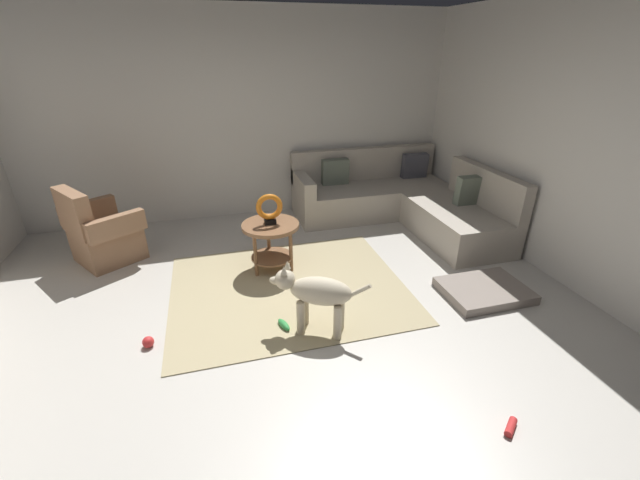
{
  "coord_description": "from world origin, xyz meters",
  "views": [
    {
      "loc": [
        -0.46,
        -2.7,
        2.19
      ],
      "look_at": [
        0.45,
        0.6,
        0.55
      ],
      "focal_mm": 22.5,
      "sensor_mm": 36.0,
      "label": 1
    }
  ],
  "objects_px": {
    "torus_sculpture": "(269,208)",
    "dog_toy_rope": "(511,427)",
    "dog_toy_ball": "(148,342)",
    "dog_toy_bone": "(284,325)",
    "side_table": "(271,234)",
    "dog": "(316,293)",
    "armchair": "(101,235)",
    "sectional_couch": "(401,201)",
    "dog_bed_mat": "(484,290)"
  },
  "relations": [
    {
      "from": "torus_sculpture",
      "to": "dog_toy_rope",
      "type": "relative_size",
      "value": 2.29
    },
    {
      "from": "dog_toy_ball",
      "to": "dog_toy_bone",
      "type": "relative_size",
      "value": 0.51
    },
    {
      "from": "dog_toy_rope",
      "to": "dog_toy_bone",
      "type": "bearing_deg",
      "value": 130.4
    },
    {
      "from": "side_table",
      "to": "dog_toy_rope",
      "type": "bearing_deg",
      "value": -65.46
    },
    {
      "from": "torus_sculpture",
      "to": "dog",
      "type": "height_order",
      "value": "torus_sculpture"
    },
    {
      "from": "torus_sculpture",
      "to": "dog",
      "type": "xyz_separation_m",
      "value": [
        0.18,
        -1.15,
        -0.33
      ]
    },
    {
      "from": "armchair",
      "to": "torus_sculpture",
      "type": "height_order",
      "value": "armchair"
    },
    {
      "from": "sectional_couch",
      "to": "torus_sculpture",
      "type": "relative_size",
      "value": 6.9
    },
    {
      "from": "sectional_couch",
      "to": "dog_bed_mat",
      "type": "bearing_deg",
      "value": -90.36
    },
    {
      "from": "torus_sculpture",
      "to": "dog_toy_ball",
      "type": "bearing_deg",
      "value": -139.89
    },
    {
      "from": "dog_bed_mat",
      "to": "dog_toy_ball",
      "type": "height_order",
      "value": "dog_toy_ball"
    },
    {
      "from": "sectional_couch",
      "to": "dog",
      "type": "xyz_separation_m",
      "value": [
        -1.75,
        -2.03,
        0.09
      ]
    },
    {
      "from": "side_table",
      "to": "torus_sculpture",
      "type": "height_order",
      "value": "torus_sculpture"
    },
    {
      "from": "armchair",
      "to": "dog_toy_ball",
      "type": "relative_size",
      "value": 10.81
    },
    {
      "from": "torus_sculpture",
      "to": "dog_bed_mat",
      "type": "bearing_deg",
      "value": -28.83
    },
    {
      "from": "dog_toy_ball",
      "to": "dog_toy_rope",
      "type": "xyz_separation_m",
      "value": [
        2.3,
        -1.45,
        -0.02
      ]
    },
    {
      "from": "sectional_couch",
      "to": "dog_toy_ball",
      "type": "distance_m",
      "value": 3.64
    },
    {
      "from": "dog_bed_mat",
      "to": "dog_toy_ball",
      "type": "xyz_separation_m",
      "value": [
        -3.1,
        0.06,
        0.0
      ]
    },
    {
      "from": "dog_bed_mat",
      "to": "dog_toy_bone",
      "type": "relative_size",
      "value": 4.44
    },
    {
      "from": "dog_bed_mat",
      "to": "dog",
      "type": "relative_size",
      "value": 1.03
    },
    {
      "from": "torus_sculpture",
      "to": "dog_toy_ball",
      "type": "height_order",
      "value": "torus_sculpture"
    },
    {
      "from": "dog",
      "to": "armchair",
      "type": "bearing_deg",
      "value": 74.11
    },
    {
      "from": "side_table",
      "to": "dog",
      "type": "height_order",
      "value": "dog"
    },
    {
      "from": "sectional_couch",
      "to": "dog_toy_bone",
      "type": "bearing_deg",
      "value": -136.24
    },
    {
      "from": "dog_toy_ball",
      "to": "dog_toy_bone",
      "type": "xyz_separation_m",
      "value": [
        1.1,
        -0.05,
        -0.02
      ]
    },
    {
      "from": "dog",
      "to": "torus_sculpture",
      "type": "bearing_deg",
      "value": 36.33
    },
    {
      "from": "side_table",
      "to": "dog",
      "type": "distance_m",
      "value": 1.17
    },
    {
      "from": "armchair",
      "to": "dog_toy_rope",
      "type": "distance_m",
      "value": 4.3
    },
    {
      "from": "torus_sculpture",
      "to": "dog_toy_ball",
      "type": "xyz_separation_m",
      "value": [
        -1.18,
        -0.99,
        -0.67
      ]
    },
    {
      "from": "dog_bed_mat",
      "to": "dog_toy_ball",
      "type": "distance_m",
      "value": 3.1
    },
    {
      "from": "torus_sculpture",
      "to": "dog_bed_mat",
      "type": "xyz_separation_m",
      "value": [
        1.92,
        -1.06,
        -0.67
      ]
    },
    {
      "from": "side_table",
      "to": "dog",
      "type": "bearing_deg",
      "value": -81.06
    },
    {
      "from": "dog_toy_ball",
      "to": "sectional_couch",
      "type": "bearing_deg",
      "value": 31.03
    },
    {
      "from": "sectional_couch",
      "to": "armchair",
      "type": "height_order",
      "value": "same"
    },
    {
      "from": "torus_sculpture",
      "to": "dog_bed_mat",
      "type": "height_order",
      "value": "torus_sculpture"
    },
    {
      "from": "dog",
      "to": "dog_toy_ball",
      "type": "height_order",
      "value": "dog"
    },
    {
      "from": "armchair",
      "to": "dog_toy_bone",
      "type": "height_order",
      "value": "armchair"
    },
    {
      "from": "torus_sculpture",
      "to": "dog",
      "type": "bearing_deg",
      "value": -81.06
    },
    {
      "from": "dog_toy_rope",
      "to": "side_table",
      "type": "bearing_deg",
      "value": 114.54
    },
    {
      "from": "side_table",
      "to": "dog_bed_mat",
      "type": "bearing_deg",
      "value": -28.83
    },
    {
      "from": "dog",
      "to": "side_table",
      "type": "bearing_deg",
      "value": 36.33
    },
    {
      "from": "side_table",
      "to": "dog_toy_ball",
      "type": "xyz_separation_m",
      "value": [
        -1.18,
        -0.99,
        -0.37
      ]
    },
    {
      "from": "dog",
      "to": "dog_toy_bone",
      "type": "distance_m",
      "value": 0.45
    },
    {
      "from": "dog_bed_mat",
      "to": "dog_toy_bone",
      "type": "bearing_deg",
      "value": 179.67
    },
    {
      "from": "sectional_couch",
      "to": "armchair",
      "type": "distance_m",
      "value": 3.73
    },
    {
      "from": "torus_sculpture",
      "to": "dog_toy_ball",
      "type": "distance_m",
      "value": 1.68
    },
    {
      "from": "armchair",
      "to": "dog",
      "type": "relative_size",
      "value": 1.29
    },
    {
      "from": "sectional_couch",
      "to": "dog_toy_rope",
      "type": "bearing_deg",
      "value": -103.76
    },
    {
      "from": "side_table",
      "to": "torus_sculpture",
      "type": "relative_size",
      "value": 1.84
    },
    {
      "from": "dog_bed_mat",
      "to": "dog_toy_bone",
      "type": "distance_m",
      "value": 2.0
    }
  ]
}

